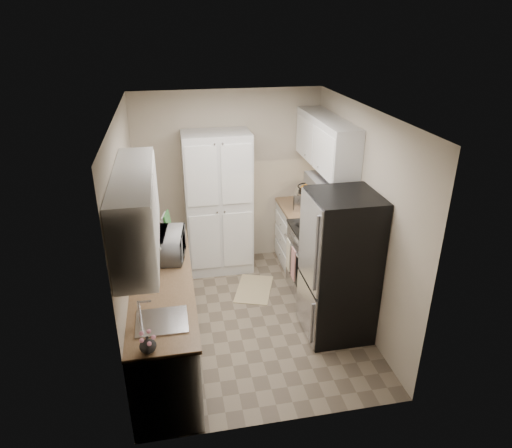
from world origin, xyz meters
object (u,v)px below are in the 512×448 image
Objects in this scene: pantry_cabinet at (218,204)px; wine_bottle at (147,237)px; electric_range at (318,261)px; toaster_oven at (307,199)px; refrigerator at (340,267)px; microwave at (167,245)px.

wine_bottle is at bearing -134.06° from pantry_cabinet.
wine_bottle is (-2.11, -0.05, 0.57)m from electric_range.
wine_bottle reaches higher than electric_range.
electric_range is 2.19m from wine_bottle.
toaster_oven reaches higher than electric_range.
pantry_cabinet is at bearing 123.46° from refrigerator.
refrigerator reaches higher than electric_range.
electric_range is at bearing -70.84° from toaster_oven.
pantry_cabinet reaches higher than refrigerator.
microwave is at bearing -52.51° from wine_bottle.
pantry_cabinet is 1.18× the size of refrigerator.
refrigerator is 6.66× the size of wine_bottle.
wine_bottle is at bearing -136.65° from toaster_oven.
electric_range is at bearing 87.52° from refrigerator.
refrigerator reaches higher than wine_bottle.
pantry_cabinet reaches higher than toaster_oven.
microwave is 2.23m from toaster_oven.
electric_range is 2.72× the size of toaster_oven.
pantry_cabinet is at bearing 45.94° from wine_bottle.
microwave is at bearing -127.32° from toaster_oven.
wine_bottle is at bearing -178.74° from electric_range.
pantry_cabinet is 4.81× the size of toaster_oven.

